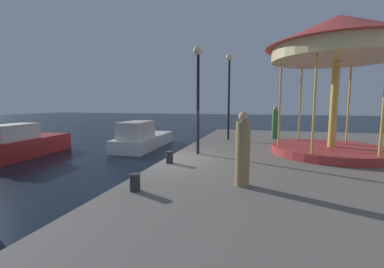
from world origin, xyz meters
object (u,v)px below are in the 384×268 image
object	(u,v)px
person_near_carousel	(243,151)
carousel	(337,52)
person_by_the_water	(275,124)
bollard_north	(135,182)
motorboat_red	(24,144)
lamp_post_near_edge	(198,80)
lamp_post_mid_promenade	(229,82)
motorboat_white	(142,138)
bollard_center	(169,157)

from	to	relation	value
person_near_carousel	carousel	bearing A→B (deg)	57.94
person_by_the_water	person_near_carousel	distance (m)	9.06
carousel	bollard_north	world-z (taller)	carousel
motorboat_red	lamp_post_near_edge	distance (m)	10.14
carousel	motorboat_red	bearing A→B (deg)	-178.14
carousel	lamp_post_mid_promenade	world-z (taller)	carousel
carousel	bollard_north	bearing A→B (deg)	-132.23
carousel	lamp_post_mid_promenade	bearing A→B (deg)	144.63
carousel	person_near_carousel	xyz separation A→B (m)	(-3.05, -4.87, -3.06)
bollard_north	person_near_carousel	bearing A→B (deg)	24.12
carousel	person_near_carousel	size ratio (longest dim) A/B	2.94
bollard_north	lamp_post_near_edge	bearing A→B (deg)	86.17
lamp_post_near_edge	bollard_north	bearing A→B (deg)	-93.83
person_by_the_water	person_near_carousel	xyz separation A→B (m)	(-1.11, -9.00, -0.02)
motorboat_white	carousel	xyz separation A→B (m)	(9.87, -3.61, 4.07)
lamp_post_near_edge	person_near_carousel	xyz separation A→B (m)	(2.00, -3.57, -2.01)
motorboat_white	carousel	size ratio (longest dim) A/B	1.14
motorboat_red	bollard_north	size ratio (longest dim) A/B	13.35
motorboat_red	person_by_the_water	distance (m)	13.61
bollard_north	person_by_the_water	bearing A→B (deg)	71.19
motorboat_red	lamp_post_near_edge	size ratio (longest dim) A/B	1.29
motorboat_red	bollard_center	bearing A→B (deg)	-16.08
lamp_post_mid_promenade	motorboat_white	bearing A→B (deg)	175.16
bollard_north	person_by_the_water	xyz separation A→B (m)	(3.42, 10.03, 0.66)
lamp_post_mid_promenade	person_near_carousel	distance (m)	8.45
person_by_the_water	motorboat_red	bearing A→B (deg)	-160.15
carousel	person_near_carousel	world-z (taller)	carousel
motorboat_red	carousel	distance (m)	15.25
motorboat_white	motorboat_red	size ratio (longest dim) A/B	1.12
motorboat_red	lamp_post_mid_promenade	bearing A→B (deg)	19.43
person_by_the_water	carousel	bearing A→B (deg)	-64.85
motorboat_white	person_near_carousel	xyz separation A→B (m)	(6.82, -8.47, 1.01)
motorboat_red	bollard_center	size ratio (longest dim) A/B	13.35
lamp_post_near_edge	lamp_post_mid_promenade	distance (m)	4.49
carousel	lamp_post_near_edge	distance (m)	5.31
bollard_center	bollard_north	bearing A→B (deg)	-85.80
carousel	bollard_center	xyz separation A→B (m)	(-5.56, -3.11, -3.70)
lamp_post_mid_promenade	person_by_the_water	distance (m)	3.52
lamp_post_mid_promenade	motorboat_red	bearing A→B (deg)	-160.57
person_near_carousel	bollard_center	bearing A→B (deg)	145.08
bollard_center	carousel	bearing A→B (deg)	29.24
lamp_post_mid_promenade	person_near_carousel	xyz separation A→B (m)	(1.38, -8.01, -2.30)
motorboat_red	bollard_north	xyz separation A→B (m)	(9.35, -5.42, 0.34)
carousel	person_by_the_water	world-z (taller)	carousel
bollard_center	person_by_the_water	bearing A→B (deg)	63.44
carousel	lamp_post_near_edge	xyz separation A→B (m)	(-5.05, -1.29, -1.05)
motorboat_red	bollard_center	world-z (taller)	motorboat_red
lamp_post_mid_promenade	bollard_center	bearing A→B (deg)	-100.22
lamp_post_near_edge	motorboat_white	bearing A→B (deg)	134.57
motorboat_red	person_near_carousel	world-z (taller)	person_near_carousel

